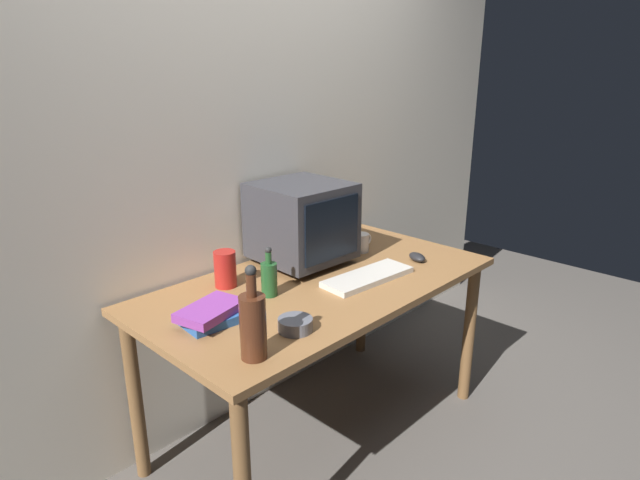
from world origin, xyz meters
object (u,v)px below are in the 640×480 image
mug (361,242)px  keyboard (368,277)px  metal_canister (225,269)px  bottle_short (269,278)px  cd_spindle (295,325)px  computer_mouse (417,257)px  bottle_tall (253,324)px  book_stack (210,314)px  crt_monitor (302,222)px

mug → keyboard: bearing=-135.5°
keyboard → metal_canister: size_ratio=2.80×
bottle_short → cd_spindle: 0.32m
mug → cd_spindle: size_ratio=1.00×
computer_mouse → metal_canister: metal_canister is taller
bottle_tall → bottle_short: bottle_tall is taller
book_stack → mug: size_ratio=2.18×
bottle_short → mug: bottle_short is taller
crt_monitor → book_stack: (-0.64, -0.20, -0.16)m
crt_monitor → keyboard: bearing=-81.9°
cd_spindle → metal_canister: bearing=81.9°
bottle_short → metal_canister: bearing=107.6°
mug → cd_spindle: (-0.78, -0.36, -0.02)m
bottle_tall → metal_canister: (0.28, 0.52, -0.04)m
mug → metal_canister: 0.72m
crt_monitor → bottle_short: 0.40m
book_stack → metal_canister: size_ratio=1.74×
keyboard → book_stack: (-0.69, 0.15, 0.02)m
keyboard → bottle_short: 0.44m
computer_mouse → bottle_tall: (-1.07, -0.12, 0.10)m
crt_monitor → bottle_tall: crt_monitor is taller
cd_spindle → book_stack: bearing=122.7°
keyboard → metal_canister: 0.60m
computer_mouse → cd_spindle: size_ratio=0.83×
computer_mouse → metal_canister: 0.89m
computer_mouse → bottle_tall: bearing=-150.7°
computer_mouse → book_stack: bearing=-166.7°
mug → cd_spindle: bearing=-155.3°
crt_monitor → cd_spindle: size_ratio=3.33×
bottle_tall → metal_canister: 0.59m
bottle_tall → cd_spindle: size_ratio=2.57×
keyboard → mug: 0.36m
bottle_tall → bottle_short: (0.34, 0.32, -0.04)m
metal_canister → cd_spindle: bearing=-98.1°
computer_mouse → bottle_short: size_ratio=0.49×
crt_monitor → cd_spindle: bearing=-136.4°
crt_monitor → mug: bearing=-17.5°
mug → metal_canister: (-0.71, 0.13, 0.03)m
keyboard → computer_mouse: computer_mouse is taller
mug → crt_monitor: bearing=162.5°
book_stack → bottle_short: bearing=5.1°
bottle_tall → cd_spindle: 0.23m
keyboard → book_stack: 0.71m
bottle_short → mug: (0.65, 0.07, -0.03)m
crt_monitor → cd_spindle: crt_monitor is taller
keyboard → mug: size_ratio=3.50×
bottle_short → bottle_tall: bearing=-136.8°
keyboard → bottle_tall: (-0.74, -0.14, 0.10)m
mug → metal_canister: metal_canister is taller
metal_canister → bottle_tall: bearing=-118.3°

